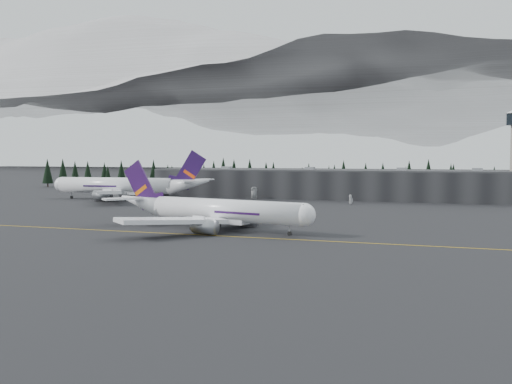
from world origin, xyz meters
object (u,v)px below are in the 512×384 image
(jet_parked, at_px, (129,186))
(gse_vehicle_b, at_px, (351,203))
(terminal, at_px, (332,184))
(gse_vehicle_a, at_px, (254,197))
(jet_main, at_px, (210,210))

(jet_parked, distance_m, gse_vehicle_b, 93.42)
(terminal, height_order, gse_vehicle_a, terminal)
(gse_vehicle_b, bearing_deg, gse_vehicle_a, -133.56)
(jet_main, height_order, gse_vehicle_a, jet_main)
(jet_parked, distance_m, gse_vehicle_a, 53.46)
(gse_vehicle_b, bearing_deg, terminal, 176.08)
(jet_parked, bearing_deg, gse_vehicle_a, -161.95)
(terminal, relative_size, gse_vehicle_b, 42.10)
(gse_vehicle_b, bearing_deg, jet_main, -42.25)
(terminal, bearing_deg, gse_vehicle_b, -65.97)
(terminal, relative_size, jet_main, 2.71)
(jet_main, bearing_deg, gse_vehicle_a, 114.47)
(jet_parked, xyz_separation_m, gse_vehicle_b, (92.91, 8.16, -5.29))
(jet_main, distance_m, jet_parked, 105.60)
(jet_parked, relative_size, gse_vehicle_b, 18.85)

